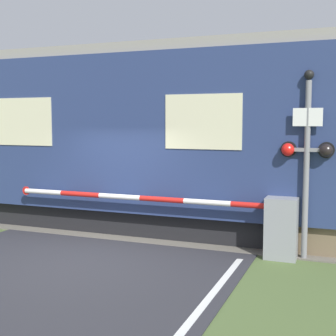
{
  "coord_description": "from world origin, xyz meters",
  "views": [
    {
      "loc": [
        4.59,
        -7.54,
        2.62
      ],
      "look_at": [
        0.9,
        1.98,
        1.6
      ],
      "focal_mm": 50.0,
      "sensor_mm": 36.0,
      "label": 1
    }
  ],
  "objects": [
    {
      "name": "crossing_barrier",
      "position": [
        2.89,
        1.38,
        0.67
      ],
      "size": [
        6.29,
        0.44,
        1.18
      ],
      "color": "gray",
      "rests_on": "ground_plane"
    },
    {
      "name": "ground_plane",
      "position": [
        0.0,
        0.0,
        0.0
      ],
      "size": [
        80.0,
        80.0,
        0.0
      ],
      "primitive_type": "plane",
      "color": "#4C6033"
    },
    {
      "name": "train",
      "position": [
        -2.65,
        3.01,
        2.22
      ],
      "size": [
        16.2,
        2.85,
        4.34
      ],
      "color": "black",
      "rests_on": "ground_plane"
    },
    {
      "name": "signal_post",
      "position": [
        3.86,
        1.5,
        2.03
      ],
      "size": [
        0.98,
        0.26,
        3.56
      ],
      "color": "gray",
      "rests_on": "ground_plane"
    },
    {
      "name": "track_bed",
      "position": [
        0.0,
        3.01,
        0.02
      ],
      "size": [
        36.0,
        3.2,
        0.13
      ],
      "color": "#666056",
      "rests_on": "ground_plane"
    }
  ]
}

